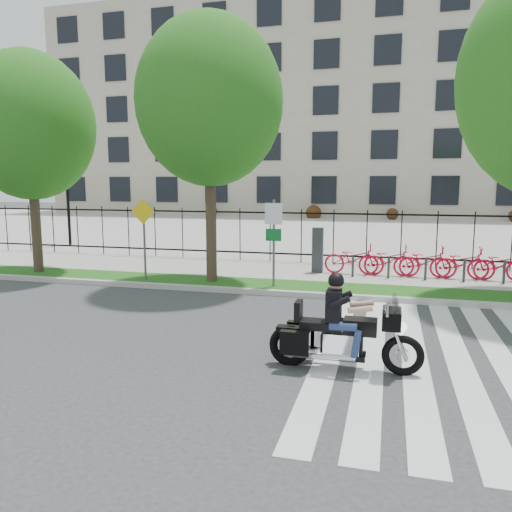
# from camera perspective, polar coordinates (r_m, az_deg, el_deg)

# --- Properties ---
(ground) EXTENTS (120.00, 120.00, 0.00)m
(ground) POSITION_cam_1_polar(r_m,az_deg,el_deg) (10.21, -3.92, -9.42)
(ground) COLOR #313133
(ground) RESTS_ON ground
(curb) EXTENTS (60.00, 0.20, 0.15)m
(curb) POSITION_cam_1_polar(r_m,az_deg,el_deg) (13.99, 1.54, -4.19)
(curb) COLOR #AFADA5
(curb) RESTS_ON ground
(grass_verge) EXTENTS (60.00, 1.50, 0.15)m
(grass_verge) POSITION_cam_1_polar(r_m,az_deg,el_deg) (14.80, 2.31, -3.50)
(grass_verge) COLOR #215715
(grass_verge) RESTS_ON ground
(sidewalk) EXTENTS (60.00, 3.50, 0.15)m
(sidewalk) POSITION_cam_1_polar(r_m,az_deg,el_deg) (17.21, 4.15, -1.84)
(sidewalk) COLOR #9B9991
(sidewalk) RESTS_ON ground
(plaza) EXTENTS (80.00, 34.00, 0.10)m
(plaza) POSITION_cam_1_polar(r_m,az_deg,el_deg) (34.47, 9.69, 3.14)
(plaza) COLOR #9B9991
(plaza) RESTS_ON ground
(crosswalk_stripes) EXTENTS (5.70, 8.00, 0.01)m
(crosswalk_stripes) POSITION_cam_1_polar(r_m,az_deg,el_deg) (9.84, 24.28, -10.82)
(crosswalk_stripes) COLOR silver
(crosswalk_stripes) RESTS_ON ground
(iron_fence) EXTENTS (30.00, 0.06, 2.00)m
(iron_fence) POSITION_cam_1_polar(r_m,az_deg,el_deg) (18.76, 5.20, 2.31)
(iron_fence) COLOR black
(iron_fence) RESTS_ON sidewalk
(office_building) EXTENTS (60.00, 21.90, 20.15)m
(office_building) POSITION_cam_1_polar(r_m,az_deg,el_deg) (54.63, 12.01, 15.38)
(office_building) COLOR #AA9E89
(office_building) RESTS_ON ground
(lamp_post_left) EXTENTS (1.06, 0.70, 4.25)m
(lamp_post_left) POSITION_cam_1_polar(r_m,az_deg,el_deg) (26.06, -20.80, 8.02)
(lamp_post_left) COLOR black
(lamp_post_left) RESTS_ON ground
(street_tree_0) EXTENTS (4.16, 4.16, 7.20)m
(street_tree_0) POSITION_cam_1_polar(r_m,az_deg,el_deg) (18.26, -24.46, 13.36)
(street_tree_0) COLOR #3B2C20
(street_tree_0) RESTS_ON grass_verge
(street_tree_1) EXTENTS (4.30, 4.30, 7.80)m
(street_tree_1) POSITION_cam_1_polar(r_m,az_deg,el_deg) (15.24, -5.34, 17.17)
(street_tree_1) COLOR #3B2C20
(street_tree_1) RESTS_ON grass_verge
(bike_share_station) EXTENTS (7.84, 0.87, 1.50)m
(bike_share_station) POSITION_cam_1_polar(r_m,az_deg,el_deg) (16.65, 20.40, -0.66)
(bike_share_station) COLOR #2D2D33
(bike_share_station) RESTS_ON sidewalk
(sign_pole_regulatory) EXTENTS (0.50, 0.09, 2.50)m
(sign_pole_regulatory) POSITION_cam_1_polar(r_m,az_deg,el_deg) (14.19, 2.03, 2.80)
(sign_pole_regulatory) COLOR #59595B
(sign_pole_regulatory) RESTS_ON grass_verge
(sign_pole_warning) EXTENTS (0.78, 0.09, 2.49)m
(sign_pole_warning) POSITION_cam_1_polar(r_m,az_deg,el_deg) (15.62, -12.70, 3.11)
(sign_pole_warning) COLOR #59595B
(sign_pole_warning) RESTS_ON grass_verge
(motorcycle_rider) EXTENTS (2.58, 0.75, 1.99)m
(motorcycle_rider) POSITION_cam_1_polar(r_m,az_deg,el_deg) (8.52, 9.98, -8.50)
(motorcycle_rider) COLOR black
(motorcycle_rider) RESTS_ON ground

